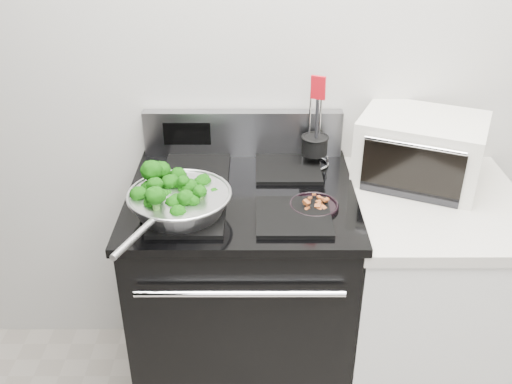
{
  "coord_description": "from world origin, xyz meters",
  "views": [
    {
      "loc": [
        -0.25,
        -0.31,
        1.93
      ],
      "look_at": [
        -0.25,
        1.36,
        0.98
      ],
      "focal_mm": 40.0,
      "sensor_mm": 36.0,
      "label": 1
    }
  ],
  "objects_px": {
    "skillet": "(180,202)",
    "utensil_holder": "(314,150)",
    "toaster_oven": "(420,149)",
    "bacon_plate": "(314,203)",
    "gas_range": "(243,296)"
  },
  "relations": [
    {
      "from": "bacon_plate",
      "to": "utensil_holder",
      "type": "bearing_deg",
      "value": 85.0
    },
    {
      "from": "gas_range",
      "to": "utensil_holder",
      "type": "bearing_deg",
      "value": 37.6
    },
    {
      "from": "gas_range",
      "to": "toaster_oven",
      "type": "xyz_separation_m",
      "value": [
        0.65,
        0.15,
        0.56
      ]
    },
    {
      "from": "skillet",
      "to": "utensil_holder",
      "type": "height_order",
      "value": "utensil_holder"
    },
    {
      "from": "toaster_oven",
      "to": "bacon_plate",
      "type": "bearing_deg",
      "value": -124.19
    },
    {
      "from": "toaster_oven",
      "to": "skillet",
      "type": "bearing_deg",
      "value": -136.28
    },
    {
      "from": "gas_range",
      "to": "utensil_holder",
      "type": "relative_size",
      "value": 3.2
    },
    {
      "from": "gas_range",
      "to": "toaster_oven",
      "type": "height_order",
      "value": "toaster_oven"
    },
    {
      "from": "utensil_holder",
      "to": "toaster_oven",
      "type": "relative_size",
      "value": 0.68
    },
    {
      "from": "skillet",
      "to": "utensil_holder",
      "type": "distance_m",
      "value": 0.59
    },
    {
      "from": "gas_range",
      "to": "utensil_holder",
      "type": "height_order",
      "value": "utensil_holder"
    },
    {
      "from": "bacon_plate",
      "to": "utensil_holder",
      "type": "height_order",
      "value": "utensil_holder"
    },
    {
      "from": "utensil_holder",
      "to": "toaster_oven",
      "type": "bearing_deg",
      "value": 14.46
    },
    {
      "from": "gas_range",
      "to": "skillet",
      "type": "relative_size",
      "value": 2.22
    },
    {
      "from": "skillet",
      "to": "toaster_oven",
      "type": "relative_size",
      "value": 0.98
    }
  ]
}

